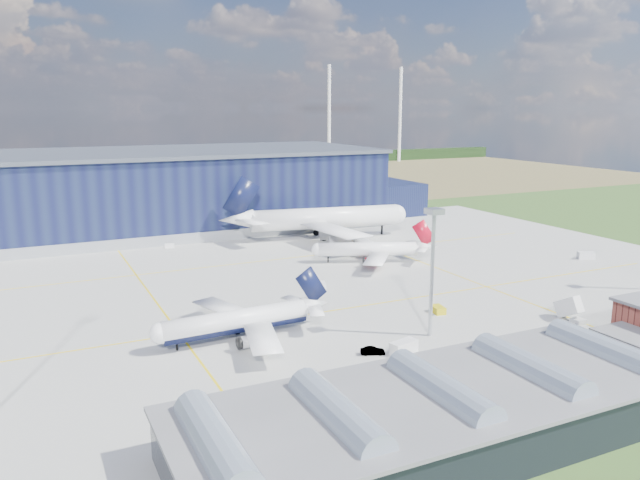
{
  "coord_description": "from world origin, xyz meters",
  "views": [
    {
      "loc": [
        -53.35,
        -116.19,
        39.71
      ],
      "look_at": [
        9.09,
        13.12,
        9.35
      ],
      "focal_mm": 35.0,
      "sensor_mm": 36.0,
      "label": 1
    }
  ],
  "objects": [
    {
      "name": "ground",
      "position": [
        0.0,
        0.0,
        0.0
      ],
      "size": [
        600.0,
        600.0,
        0.0
      ],
      "primitive_type": "plane",
      "color": "#35531F",
      "rests_on": "ground"
    },
    {
      "name": "apron",
      "position": [
        0.0,
        10.0,
        0.03
      ],
      "size": [
        220.0,
        160.0,
        0.08
      ],
      "color": "gray",
      "rests_on": "ground"
    },
    {
      "name": "farmland",
      "position": [
        0.0,
        220.0,
        0.0
      ],
      "size": [
        600.0,
        220.0,
        0.01
      ],
      "primitive_type": "cube",
      "color": "brown",
      "rests_on": "ground"
    },
    {
      "name": "treeline",
      "position": [
        0.0,
        300.0,
        4.0
      ],
      "size": [
        600.0,
        8.0,
        8.0
      ],
      "primitive_type": "cube",
      "color": "black",
      "rests_on": "ground"
    },
    {
      "name": "hangar",
      "position": [
        2.81,
        94.8,
        11.62
      ],
      "size": [
        145.0,
        62.0,
        26.1
      ],
      "color": "#111538",
      "rests_on": "ground"
    },
    {
      "name": "glass_concourse",
      "position": [
        -6.45,
        -60.0,
        3.69
      ],
      "size": [
        78.0,
        23.0,
        8.6
      ],
      "color": "black",
      "rests_on": "ground"
    },
    {
      "name": "light_mast_center",
      "position": [
        10.0,
        -30.0,
        15.43
      ],
      "size": [
        2.6,
        2.6,
        23.0
      ],
      "color": "silver",
      "rests_on": "ground"
    },
    {
      "name": "airliner_navy",
      "position": [
        -21.63,
        -16.85,
        5.53
      ],
      "size": [
        35.63,
        34.93,
        11.06
      ],
      "primitive_type": null,
      "rotation": [
        0.0,
        0.0,
        3.19
      ],
      "color": "white",
      "rests_on": "ground"
    },
    {
      "name": "airliner_red",
      "position": [
        27.36,
        22.0,
        5.45
      ],
      "size": [
        43.53,
        43.14,
        10.9
      ],
      "primitive_type": null,
      "rotation": [
        0.0,
        0.0,
        2.74
      ],
      "color": "white",
      "rests_on": "ground"
    },
    {
      "name": "airliner_widebody",
      "position": [
        31.31,
        55.0,
        9.77
      ],
      "size": [
        69.14,
        68.08,
        19.55
      ],
      "primitive_type": null,
      "rotation": [
        0.0,
        0.0,
        -0.17
      ],
      "color": "white",
      "rests_on": "ground"
    },
    {
      "name": "gse_tug_a",
      "position": [
        18.89,
        -20.3,
        0.71
      ],
      "size": [
        2.65,
        3.71,
        1.41
      ],
      "primitive_type": "cube",
      "rotation": [
        0.0,
        0.0,
        -0.18
      ],
      "color": "gold",
      "rests_on": "ground"
    },
    {
      "name": "gse_van_a",
      "position": [
        1.29,
        -34.83,
        1.07
      ],
      "size": [
        5.28,
        3.25,
        2.14
      ],
      "primitive_type": "cube",
      "rotation": [
        0.0,
        0.0,
        1.81
      ],
      "color": "white",
      "rests_on": "ground"
    },
    {
      "name": "gse_cart_a",
      "position": [
        5.75,
        5.69,
        0.65
      ],
      "size": [
        2.77,
        3.44,
        1.3
      ],
      "primitive_type": "cube",
      "rotation": [
        0.0,
        0.0,
        -0.29
      ],
      "color": "white",
      "rests_on": "ground"
    },
    {
      "name": "gse_van_b",
      "position": [
        81.95,
        -0.62,
        1.0
      ],
      "size": [
        4.78,
        3.73,
        1.99
      ],
      "primitive_type": "cube",
      "rotation": [
        0.0,
        0.0,
        1.11
      ],
      "color": "white",
      "rests_on": "ground"
    },
    {
      "name": "gse_cart_b",
      "position": [
        -15.92,
        62.0,
        0.59
      ],
      "size": [
        3.07,
        2.4,
        1.18
      ],
      "primitive_type": "cube",
      "rotation": [
        0.0,
        0.0,
        1.34
      ],
      "color": "white",
      "rests_on": "ground"
    },
    {
      "name": "gse_van_c",
      "position": [
        15.26,
        -46.0,
        1.12
      ],
      "size": [
        4.77,
        2.45,
        2.25
      ],
      "primitive_type": "cube",
      "rotation": [
        0.0,
        0.0,
        1.53
      ],
      "color": "white",
      "rests_on": "ground"
    },
    {
      "name": "airstair",
      "position": [
        38.87,
        -34.48,
        1.62
      ],
      "size": [
        2.2,
        5.13,
        3.24
      ],
      "primitive_type": "cube",
      "rotation": [
        0.0,
        0.0,
        0.03
      ],
      "color": "white",
      "rests_on": "ground"
    },
    {
      "name": "car_b",
      "position": [
        -3.63,
        -33.17,
        0.66
      ],
      "size": [
        4.25,
        2.86,
        1.32
      ],
      "primitive_type": "imported",
      "rotation": [
        0.0,
        0.0,
        1.17
      ],
      "color": "#99999E",
      "rests_on": "ground"
    }
  ]
}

